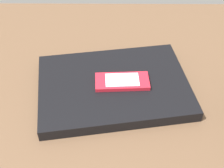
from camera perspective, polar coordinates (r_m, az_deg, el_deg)
desk_surface at (r=70.46cm, az=-0.05°, el=-2.80°), size 120.00×80.00×3.00cm
laptop_closed at (r=69.42cm, az=-0.00°, el=-0.44°), size 35.90×28.07×2.54cm
cell_phone_on_laptop at (r=68.07cm, az=1.53°, el=0.49°), size 11.95×5.87×1.02cm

